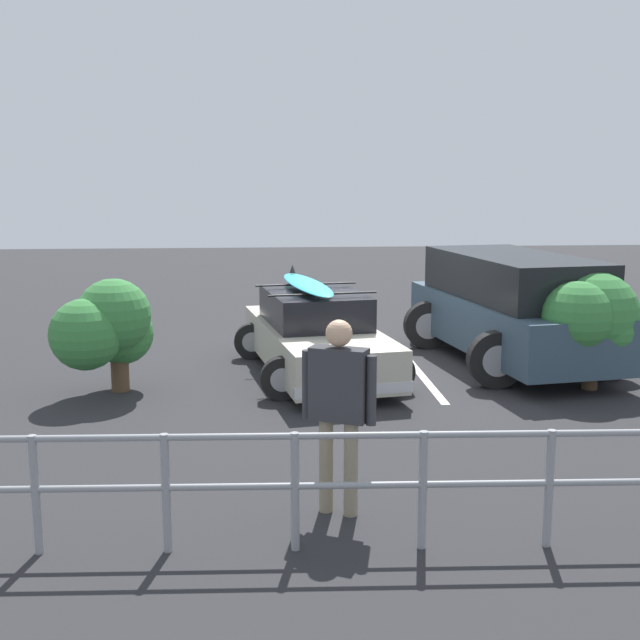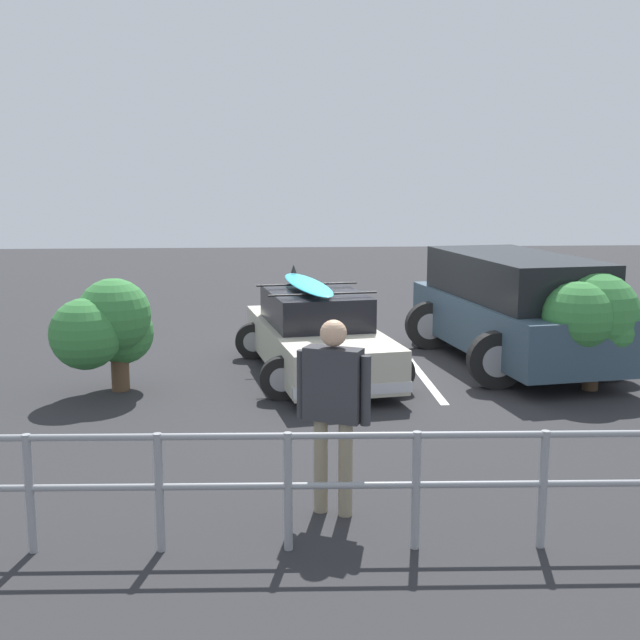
% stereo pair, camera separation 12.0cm
% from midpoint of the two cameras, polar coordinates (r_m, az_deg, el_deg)
% --- Properties ---
extents(ground_plane, '(44.00, 44.00, 0.02)m').
position_cam_midpoint_polar(ground_plane, '(12.46, 2.91, -3.78)').
color(ground_plane, '#28282B').
rests_on(ground_plane, ground).
extents(parking_stripe, '(0.12, 3.64, 0.00)m').
position_cam_midpoint_polar(parking_stripe, '(12.56, 6.76, -3.67)').
color(parking_stripe, silver).
rests_on(parking_stripe, ground).
extents(sedan_car, '(2.59, 4.35, 1.54)m').
position_cam_midpoint_polar(sedan_car, '(12.26, -0.56, -1.08)').
color(sedan_car, '#B7B29E').
rests_on(sedan_car, ground).
extents(suv_car, '(3.02, 4.90, 1.77)m').
position_cam_midpoint_polar(suv_car, '(13.25, 13.15, 0.91)').
color(suv_car, '#334756').
rests_on(suv_car, ground).
extents(person_bystander, '(0.63, 0.40, 1.78)m').
position_cam_midpoint_polar(person_bystander, '(7.09, 0.85, -5.64)').
color(person_bystander, gray).
rests_on(person_bystander, ground).
extents(railing_fence, '(7.30, 0.40, 0.99)m').
position_cam_midpoint_polar(railing_fence, '(6.57, 2.27, -10.94)').
color(railing_fence, gray).
rests_on(railing_fence, ground).
extents(bush_near_left, '(1.33, 1.48, 1.62)m').
position_cam_midpoint_polar(bush_near_left, '(11.44, -15.26, -0.51)').
color(bush_near_left, brown).
rests_on(bush_near_left, ground).
extents(bush_near_right, '(1.47, 1.38, 1.68)m').
position_cam_midpoint_polar(bush_near_right, '(11.83, 18.42, -0.01)').
color(bush_near_right, brown).
rests_on(bush_near_right, ground).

